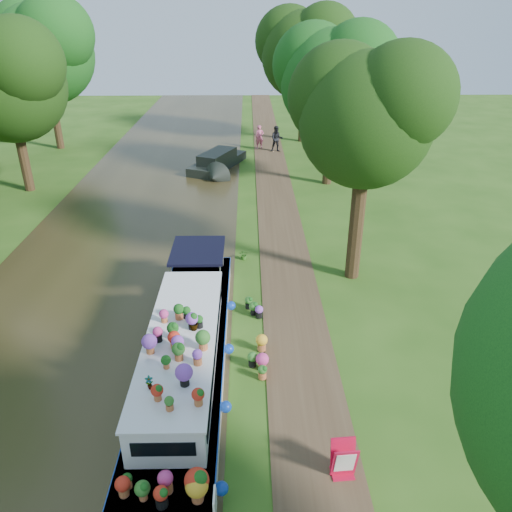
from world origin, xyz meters
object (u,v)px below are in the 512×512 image
Objects in this scene: sandwich_board at (344,461)px; second_boat at (217,162)px; pedestrian_dark at (277,139)px; plant_boat at (183,365)px; pedestrian_pink at (260,137)px.

second_boat is at bearing 95.22° from sandwich_board.
pedestrian_dark is at bearing 85.51° from sandwich_board.
plant_boat reaches higher than second_boat.
second_boat is 6.21m from pedestrian_pink.
plant_boat is 7.65× the size of pedestrian_pink.
plant_boat is 5.05m from sandwich_board.
second_boat is 25.14m from sandwich_board.
pedestrian_dark is at bearing 81.27° from plant_boat.
pedestrian_pink is at bearing 85.27° from second_boat.
sandwich_board is at bearing -90.85° from pedestrian_dark.
plant_boat reaches higher than pedestrian_dark.
pedestrian_dark is (1.28, -0.96, 0.07)m from pedestrian_pink.
second_boat is (-0.21, 21.75, -0.36)m from plant_boat.
sandwich_board is (4.23, -24.78, -0.04)m from second_boat.
sandwich_board is (4.02, -3.03, -0.40)m from plant_boat.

